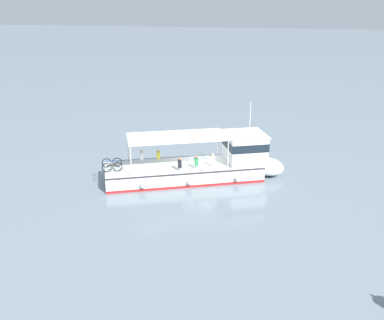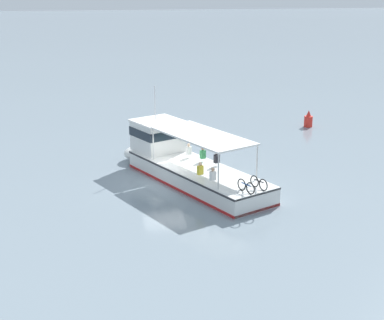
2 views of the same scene
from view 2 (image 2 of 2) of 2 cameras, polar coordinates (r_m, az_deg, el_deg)
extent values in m
plane|color=gray|center=(35.39, -2.79, -2.23)|extent=(400.00, 400.00, 0.00)
cube|color=white|center=(34.83, 0.58, -1.57)|extent=(11.11, 7.62, 1.10)
ellipsoid|color=white|center=(39.76, -4.71, 0.80)|extent=(3.27, 3.61, 1.01)
cube|color=red|center=(34.98, 0.57, -2.27)|extent=(11.13, 7.65, 0.16)
cube|color=#2D2D33|center=(34.68, 0.58, -0.84)|extent=(11.13, 7.67, 0.10)
cube|color=white|center=(37.88, -3.35, 2.34)|extent=(3.53, 3.59, 1.90)
cube|color=#19232D|center=(37.79, -3.36, 2.83)|extent=(3.59, 3.66, 0.56)
cube|color=white|center=(37.63, -3.38, 3.82)|extent=(3.74, 3.80, 0.12)
cube|color=white|center=(33.72, 1.04, 2.40)|extent=(7.31, 5.59, 0.10)
cylinder|color=silver|center=(35.86, -3.82, 1.54)|extent=(0.08, 0.08, 2.00)
cylinder|color=silver|center=(37.31, -0.27, 2.21)|extent=(0.08, 0.08, 2.00)
cylinder|color=silver|center=(30.77, 2.61, -1.15)|extent=(0.08, 0.08, 2.00)
cylinder|color=silver|center=(32.44, 6.39, -0.25)|extent=(0.08, 0.08, 2.00)
cylinder|color=silver|center=(37.62, -3.66, 5.63)|extent=(0.06, 0.06, 2.20)
sphere|color=white|center=(38.46, -0.27, 0.19)|extent=(0.36, 0.36, 0.36)
sphere|color=white|center=(35.95, 2.77, -1.08)|extent=(0.36, 0.36, 0.36)
sphere|color=white|center=(33.71, 6.04, -2.43)|extent=(0.36, 0.36, 0.36)
torus|color=black|center=(30.92, 4.89, -2.42)|extent=(0.62, 0.34, 0.66)
torus|color=black|center=(30.42, 5.75, -2.78)|extent=(0.62, 0.34, 0.66)
cylinder|color=#1E478C|center=(30.63, 5.32, -2.39)|extent=(0.66, 0.36, 0.06)
torus|color=black|center=(31.48, 6.14, -2.09)|extent=(0.62, 0.34, 0.66)
torus|color=black|center=(30.99, 7.00, -2.44)|extent=(0.62, 0.34, 0.66)
cylinder|color=#232328|center=(31.19, 6.58, -2.05)|extent=(0.66, 0.36, 0.06)
cube|color=white|center=(31.79, 2.05, -1.55)|extent=(0.34, 0.38, 0.52)
sphere|color=tan|center=(31.67, 2.06, -0.92)|extent=(0.20, 0.20, 0.20)
cube|color=yellow|center=(32.69, 0.82, -1.00)|extent=(0.34, 0.38, 0.52)
sphere|color=beige|center=(32.57, 0.82, -0.38)|extent=(0.20, 0.20, 0.20)
cube|color=black|center=(34.79, 2.44, 0.14)|extent=(0.34, 0.38, 0.52)
sphere|color=#9E7051|center=(34.68, 2.45, 0.72)|extent=(0.20, 0.20, 0.20)
cube|color=#338C4C|center=(35.60, 1.07, 0.55)|extent=(0.34, 0.38, 0.52)
sphere|color=#9E7051|center=(35.49, 1.07, 1.12)|extent=(0.20, 0.20, 0.20)
cube|color=white|center=(36.38, -0.32, 0.93)|extent=(0.34, 0.38, 0.52)
sphere|color=beige|center=(36.28, -0.32, 1.49)|extent=(0.20, 0.20, 0.20)
cylinder|color=red|center=(49.52, 11.33, 3.73)|extent=(0.70, 0.70, 0.90)
cone|color=red|center=(49.36, 11.38, 4.52)|extent=(0.42, 0.42, 0.50)
camera|label=1|loc=(52.70, 31.40, 14.82)|focal=41.60mm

